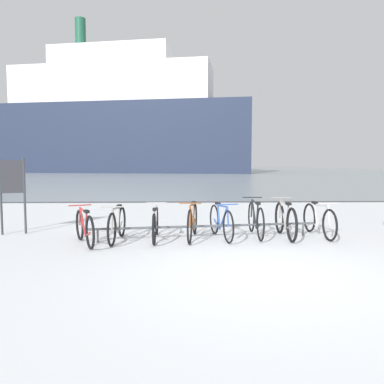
# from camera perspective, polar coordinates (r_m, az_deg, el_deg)

# --- Properties ---
(ground) EXTENTS (80.00, 132.00, 0.08)m
(ground) POSITION_cam_1_polar(r_m,az_deg,el_deg) (59.33, -0.21, 2.92)
(ground) COLOR silver
(bike_rack) EXTENTS (4.95, 0.74, 0.31)m
(bike_rack) POSITION_cam_1_polar(r_m,az_deg,el_deg) (8.04, 2.00, -5.29)
(bike_rack) COLOR #4C5156
(bike_rack) RESTS_ON ground
(bicycle_0) EXTENTS (0.77, 1.46, 0.76)m
(bicycle_0) POSITION_cam_1_polar(r_m,az_deg,el_deg) (7.80, -16.10, -5.23)
(bicycle_0) COLOR black
(bicycle_0) RESTS_ON ground
(bicycle_1) EXTENTS (0.46, 1.63, 0.79)m
(bicycle_1) POSITION_cam_1_polar(r_m,az_deg,el_deg) (7.94, -11.37, -4.88)
(bicycle_1) COLOR black
(bicycle_1) RESTS_ON ground
(bicycle_2) EXTENTS (0.46, 1.71, 0.75)m
(bicycle_2) POSITION_cam_1_polar(r_m,az_deg,el_deg) (8.00, -5.61, -4.87)
(bicycle_2) COLOR black
(bicycle_2) RESTS_ON ground
(bicycle_3) EXTENTS (0.46, 1.76, 0.83)m
(bicycle_3) POSITION_cam_1_polar(r_m,az_deg,el_deg) (8.02, 0.07, -4.54)
(bicycle_3) COLOR black
(bicycle_3) RESTS_ON ground
(bicycle_4) EXTENTS (0.50, 1.69, 0.80)m
(bicycle_4) POSITION_cam_1_polar(r_m,az_deg,el_deg) (8.12, 4.44, -4.54)
(bicycle_4) COLOR black
(bicycle_4) RESTS_ON ground
(bicycle_5) EXTENTS (0.46, 1.78, 0.84)m
(bicycle_5) POSITION_cam_1_polar(r_m,az_deg,el_deg) (8.45, 9.68, -4.12)
(bicycle_5) COLOR black
(bicycle_5) RESTS_ON ground
(bicycle_6) EXTENTS (0.46, 1.73, 0.84)m
(bicycle_6) POSITION_cam_1_polar(r_m,az_deg,el_deg) (8.43, 14.05, -4.22)
(bicycle_6) COLOR black
(bicycle_6) RESTS_ON ground
(bicycle_7) EXTENTS (0.46, 1.75, 0.80)m
(bicycle_7) POSITION_cam_1_polar(r_m,az_deg,el_deg) (8.79, 18.81, -4.10)
(bicycle_7) COLOR black
(bicycle_7) RESTS_ON ground
(info_sign) EXTENTS (0.54, 0.19, 1.75)m
(info_sign) POSITION_cam_1_polar(r_m,az_deg,el_deg) (9.42, -25.75, 1.19)
(info_sign) COLOR #33383D
(info_sign) RESTS_ON ground
(ferry_ship) EXTENTS (43.26, 16.78, 24.73)m
(ferry_ship) POSITION_cam_1_polar(r_m,az_deg,el_deg) (62.51, -11.31, 10.57)
(ferry_ship) COLOR #232D47
(ferry_ship) RESTS_ON ground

